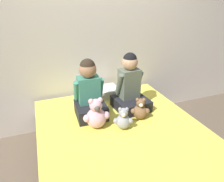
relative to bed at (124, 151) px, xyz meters
The scene contains 9 objects.
ground_plane 0.23m from the bed, ahead, with size 14.00×14.00×0.00m, color brown.
wall_behind_bed 1.45m from the bed, 90.00° to the left, with size 8.00×0.06×2.50m.
bed is the anchor object (origin of this frame).
child_on_left 0.68m from the bed, 118.53° to the left, with size 0.32×0.34×0.62m.
child_on_right 0.68m from the bed, 59.16° to the left, with size 0.38×0.39×0.63m.
teddy_bear_held_by_left_child 0.46m from the bed, 142.85° to the left, with size 0.26×0.20×0.31m.
teddy_bear_held_by_right_child 0.45m from the bed, 32.32° to the left, with size 0.19×0.15×0.24m.
teddy_bear_between_children 0.34m from the bed, 78.02° to the left, with size 0.18×0.14×0.23m.
pillow_at_headboard 0.83m from the bed, 90.00° to the left, with size 0.48×0.27×0.11m.
Camera 1 is at (-0.66, -1.41, 1.62)m, focal length 32.00 mm.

